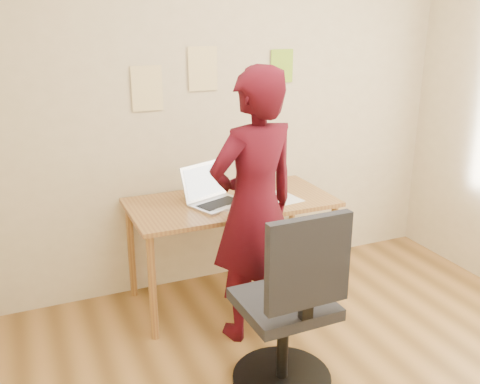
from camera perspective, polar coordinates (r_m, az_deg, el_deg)
name	(u,v)px	position (r m, az deg, el deg)	size (l,w,h in m)	color
room	(381,161)	(2.41, 14.84, 3.17)	(3.58, 3.58, 2.78)	brown
desk	(231,212)	(3.70, -0.94, -2.17)	(1.40, 0.70, 0.74)	olive
laptop	(214,196)	(3.60, -2.84, -0.41)	(0.45, 0.42, 0.26)	#BABAC1
paper_sheet	(281,198)	(3.74, 4.38, -0.60)	(0.21, 0.30, 0.00)	white
phone	(265,204)	(3.60, 2.72, -1.24)	(0.13, 0.14, 0.01)	black
wall_note_left	(147,88)	(3.69, -9.88, 10.83)	(0.21, 0.00, 0.30)	#EBD08C
wall_note_mid	(203,69)	(3.79, -3.98, 12.99)	(0.21, 0.00, 0.30)	#EBD08C
wall_note_right	(282,66)	(4.04, 4.49, 13.24)	(0.18, 0.00, 0.24)	#89BD2A
office_chair	(290,316)	(2.89, 5.36, -12.99)	(0.55, 0.55, 1.07)	black
person	(254,208)	(3.23, 1.55, -1.66)	(0.62, 0.41, 1.70)	#3D0811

